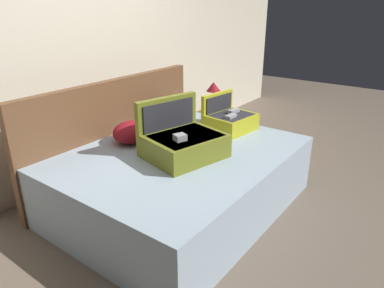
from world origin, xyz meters
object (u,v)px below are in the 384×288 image
at_px(pillow_near_headboard, 132,132).
at_px(table_lamp, 213,88).
at_px(bed, 181,179).
at_px(hard_case_large, 183,141).
at_px(nightstand, 213,131).
at_px(duffel_bag, 168,115).
at_px(hard_case_medium, 230,120).

distance_m(pillow_near_headboard, table_lamp, 1.39).
bearing_deg(bed, hard_case_large, -131.74).
xyz_separation_m(bed, nightstand, (1.30, 0.53, -0.04)).
xyz_separation_m(duffel_bag, nightstand, (0.84, -0.00, -0.42)).
bearing_deg(hard_case_medium, hard_case_large, -170.62).
bearing_deg(pillow_near_headboard, bed, -81.07).
bearing_deg(hard_case_large, table_lamp, 37.52).
distance_m(hard_case_large, nightstand, 1.55).
bearing_deg(table_lamp, pillow_near_headboard, -178.72).
relative_size(nightstand, table_lamp, 1.20).
bearing_deg(nightstand, table_lamp, -153.43).
bearing_deg(hard_case_medium, nightstand, 52.42).
distance_m(duffel_bag, pillow_near_headboard, 0.55).
bearing_deg(table_lamp, nightstand, 26.57).
distance_m(hard_case_large, duffel_bag, 0.80).
bearing_deg(hard_case_medium, table_lamp, 52.42).
distance_m(hard_case_medium, table_lamp, 0.82).
bearing_deg(bed, table_lamp, 22.30).
height_order(hard_case_large, table_lamp, hard_case_large).
bearing_deg(bed, pillow_near_headboard, 98.93).
bearing_deg(duffel_bag, pillow_near_headboard, -176.34).
xyz_separation_m(pillow_near_headboard, nightstand, (1.38, 0.03, -0.40)).
distance_m(pillow_near_headboard, nightstand, 1.44).
relative_size(hard_case_medium, table_lamp, 1.27).
distance_m(bed, hard_case_large, 0.40).
bearing_deg(bed, nightstand, 22.30).
xyz_separation_m(hard_case_large, hard_case_medium, (0.79, 0.03, -0.02)).
distance_m(hard_case_medium, pillow_near_headboard, 0.97).
height_order(bed, table_lamp, table_lamp).
distance_m(hard_case_large, pillow_near_headboard, 0.57).
height_order(bed, duffel_bag, duffel_bag).
distance_m(bed, table_lamp, 1.49).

